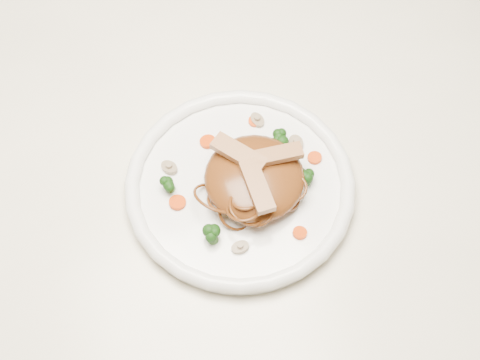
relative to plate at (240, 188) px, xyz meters
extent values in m
plane|color=brown|center=(-0.05, 0.07, -0.76)|extent=(4.00, 4.00, 0.00)
cube|color=white|center=(-0.05, 0.07, -0.03)|extent=(1.20, 0.80, 0.04)
cylinder|color=brown|center=(0.49, 0.41, -0.40)|extent=(0.06, 0.06, 0.71)
cylinder|color=white|center=(0.00, 0.00, 0.00)|extent=(0.34, 0.34, 0.02)
ellipsoid|color=#5B2E11|center=(0.02, -0.01, 0.03)|extent=(0.16, 0.16, 0.04)
cube|color=#A7734E|center=(0.05, 0.00, 0.06)|extent=(0.07, 0.02, 0.01)
cube|color=#A7734E|center=(0.00, 0.02, 0.06)|extent=(0.07, 0.07, 0.01)
cube|color=#A7734E|center=(0.01, -0.03, 0.06)|extent=(0.03, 0.08, 0.01)
cylinder|color=#DA4507|center=(0.05, 0.09, 0.01)|extent=(0.02, 0.02, 0.00)
cylinder|color=#DA4507|center=(-0.09, -0.01, 0.01)|extent=(0.03, 0.03, 0.00)
cylinder|color=#DA4507|center=(0.11, 0.01, 0.01)|extent=(0.02, 0.02, 0.00)
cylinder|color=#DA4507|center=(-0.03, 0.08, 0.01)|extent=(0.03, 0.03, 0.00)
cylinder|color=#DA4507|center=(0.06, -0.09, 0.01)|extent=(0.02, 0.02, 0.00)
cylinder|color=tan|center=(-0.02, -0.09, 0.01)|extent=(0.03, 0.03, 0.01)
cylinder|color=tan|center=(0.09, 0.04, 0.01)|extent=(0.03, 0.03, 0.01)
cylinder|color=tan|center=(-0.09, 0.05, 0.01)|extent=(0.04, 0.04, 0.01)
cylinder|color=tan|center=(0.05, 0.09, 0.01)|extent=(0.03, 0.03, 0.01)
camera|label=1|loc=(-0.11, -0.42, 0.78)|focal=49.79mm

